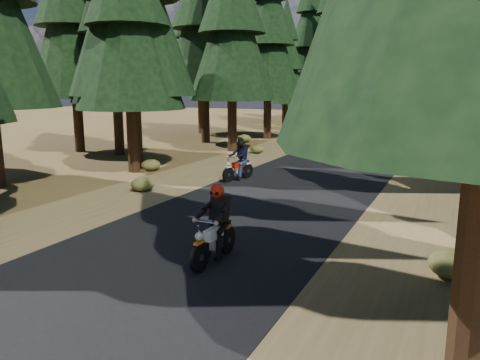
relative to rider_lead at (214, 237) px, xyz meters
The scene contains 8 objects.
ground 2.01m from the rider_lead, 118.39° to the left, with size 120.00×120.00×0.00m, color #49391A.
road 6.78m from the rider_lead, 97.80° to the left, with size 6.00×100.00×0.01m, color black.
shoulder_l 8.70m from the rider_lead, 129.48° to the left, with size 3.20×100.00×0.01m, color brown.
shoulder_r 7.66m from the rider_lead, 61.20° to the left, with size 3.20×100.00×0.01m, color brown.
pine_forest 23.92m from the rider_lead, 92.36° to the left, with size 34.59×55.08×16.32m.
understory_shrubs 9.07m from the rider_lead, 87.94° to the left, with size 15.00×32.62×0.66m.
rider_lead is the anchor object (origin of this frame).
rider_follow 8.75m from the rider_lead, 112.28° to the left, with size 0.99×1.82×1.55m.
Camera 1 is at (5.35, -9.81, 3.61)m, focal length 35.00 mm.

